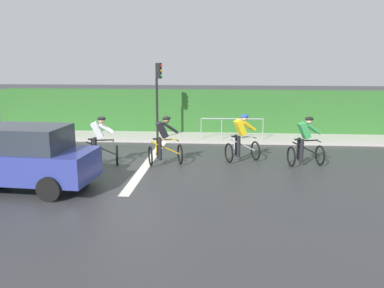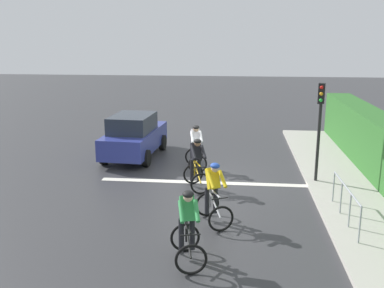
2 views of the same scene
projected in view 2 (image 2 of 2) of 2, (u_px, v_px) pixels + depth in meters
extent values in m
plane|color=#333335|center=(205.00, 179.00, 14.94)|extent=(80.00, 80.00, 0.00)
cube|color=#ADA89E|center=(366.00, 205.00, 12.51)|extent=(2.80, 19.85, 0.12)
cube|color=silver|center=(204.00, 182.00, 14.63)|extent=(7.00, 0.30, 0.01)
torus|color=black|center=(191.00, 260.00, 8.89)|extent=(0.67, 0.22, 0.68)
torus|color=black|center=(185.00, 238.00, 9.87)|extent=(0.67, 0.22, 0.68)
cylinder|color=black|center=(188.00, 237.00, 9.32)|extent=(0.28, 0.97, 0.51)
cylinder|color=black|center=(186.00, 230.00, 9.61)|extent=(0.04, 0.04, 0.55)
cylinder|color=black|center=(188.00, 226.00, 9.21)|extent=(0.21, 0.70, 0.04)
cube|color=black|center=(186.00, 218.00, 9.54)|extent=(0.15, 0.24, 0.04)
cylinder|color=black|center=(190.00, 235.00, 8.87)|extent=(0.42, 0.13, 0.03)
cube|color=green|center=(187.00, 208.00, 9.27)|extent=(0.39, 0.47, 0.57)
sphere|color=beige|center=(188.00, 197.00, 9.05)|extent=(0.20, 0.20, 0.20)
ellipsoid|color=black|center=(188.00, 194.00, 9.03)|extent=(0.30, 0.33, 0.14)
cylinder|color=black|center=(192.00, 234.00, 9.54)|extent=(0.12, 0.12, 0.74)
cylinder|color=black|center=(181.00, 234.00, 9.51)|extent=(0.12, 0.12, 0.74)
cylinder|color=green|center=(197.00, 211.00, 9.00)|extent=(0.20, 0.49, 0.37)
cylinder|color=green|center=(181.00, 212.00, 8.96)|extent=(0.20, 0.49, 0.37)
torus|color=black|center=(221.00, 219.00, 10.88)|extent=(0.65, 0.33, 0.68)
torus|color=black|center=(207.00, 204.00, 11.83)|extent=(0.65, 0.33, 0.68)
cylinder|color=silver|center=(214.00, 202.00, 11.30)|extent=(0.43, 0.92, 0.51)
cylinder|color=silver|center=(210.00, 197.00, 11.57)|extent=(0.04, 0.04, 0.55)
cylinder|color=silver|center=(215.00, 193.00, 11.18)|extent=(0.32, 0.67, 0.04)
cube|color=black|center=(210.00, 187.00, 11.50)|extent=(0.18, 0.24, 0.04)
cylinder|color=black|center=(220.00, 199.00, 10.86)|extent=(0.40, 0.20, 0.03)
cube|color=yellow|center=(213.00, 178.00, 11.24)|extent=(0.44, 0.49, 0.57)
sphere|color=beige|center=(215.00, 168.00, 11.02)|extent=(0.20, 0.20, 0.20)
ellipsoid|color=#264CB2|center=(215.00, 166.00, 11.01)|extent=(0.33, 0.35, 0.14)
cylinder|color=black|center=(215.00, 200.00, 11.52)|extent=(0.12, 0.12, 0.74)
cylinder|color=black|center=(207.00, 201.00, 11.45)|extent=(0.12, 0.12, 0.74)
cylinder|color=yellow|center=(223.00, 179.00, 11.01)|extent=(0.27, 0.47, 0.37)
cylinder|color=yellow|center=(211.00, 180.00, 10.92)|extent=(0.27, 0.47, 0.37)
torus|color=black|center=(201.00, 184.00, 13.46)|extent=(0.66, 0.28, 0.68)
torus|color=black|center=(193.00, 174.00, 14.43)|extent=(0.66, 0.28, 0.68)
cylinder|color=gold|center=(197.00, 171.00, 13.89)|extent=(0.37, 0.95, 0.51)
cylinder|color=gold|center=(195.00, 168.00, 14.17)|extent=(0.04, 0.04, 0.55)
cylinder|color=gold|center=(197.00, 163.00, 13.77)|extent=(0.28, 0.69, 0.04)
cube|color=black|center=(195.00, 159.00, 14.10)|extent=(0.17, 0.24, 0.04)
cylinder|color=black|center=(200.00, 167.00, 13.44)|extent=(0.41, 0.17, 0.03)
cube|color=black|center=(196.00, 152.00, 13.83)|extent=(0.42, 0.49, 0.57)
sphere|color=#9E7051|center=(197.00, 143.00, 13.61)|extent=(0.20, 0.20, 0.20)
ellipsoid|color=black|center=(197.00, 141.00, 13.60)|extent=(0.32, 0.34, 0.14)
cylinder|color=black|center=(199.00, 170.00, 14.11)|extent=(0.12, 0.12, 0.74)
cylinder|color=black|center=(192.00, 170.00, 14.06)|extent=(0.12, 0.12, 0.74)
cylinder|color=black|center=(203.00, 152.00, 13.59)|extent=(0.24, 0.48, 0.37)
cylinder|color=black|center=(194.00, 153.00, 13.51)|extent=(0.24, 0.48, 0.37)
torus|color=black|center=(198.00, 164.00, 15.53)|extent=(0.68, 0.21, 0.68)
torus|color=black|center=(194.00, 157.00, 16.52)|extent=(0.68, 0.21, 0.68)
cylinder|color=black|center=(196.00, 154.00, 15.96)|extent=(0.27, 0.97, 0.51)
cylinder|color=black|center=(195.00, 151.00, 16.25)|extent=(0.04, 0.04, 0.55)
cylinder|color=black|center=(196.00, 147.00, 15.85)|extent=(0.21, 0.71, 0.04)
cube|color=black|center=(195.00, 143.00, 16.18)|extent=(0.15, 0.24, 0.04)
cylinder|color=black|center=(197.00, 150.00, 15.51)|extent=(0.42, 0.13, 0.03)
cube|color=white|center=(195.00, 137.00, 15.91)|extent=(0.39, 0.47, 0.57)
sphere|color=tan|center=(196.00, 129.00, 15.69)|extent=(0.20, 0.20, 0.20)
ellipsoid|color=black|center=(196.00, 127.00, 15.68)|extent=(0.30, 0.33, 0.14)
cylinder|color=black|center=(198.00, 153.00, 16.18)|extent=(0.12, 0.12, 0.74)
cylinder|color=black|center=(192.00, 153.00, 16.15)|extent=(0.12, 0.12, 0.74)
cylinder|color=white|center=(201.00, 137.00, 15.65)|extent=(0.20, 0.49, 0.37)
cylinder|color=white|center=(192.00, 137.00, 15.61)|extent=(0.20, 0.49, 0.37)
cube|color=navy|center=(135.00, 140.00, 17.65)|extent=(1.99, 4.21, 0.80)
cube|color=#262D38|center=(132.00, 123.00, 17.23)|extent=(1.64, 2.23, 0.66)
cylinder|color=black|center=(126.00, 141.00, 19.09)|extent=(0.26, 0.65, 0.64)
cylinder|color=black|center=(163.00, 142.00, 18.81)|extent=(0.26, 0.65, 0.64)
cylinder|color=black|center=(104.00, 156.00, 16.66)|extent=(0.26, 0.65, 0.64)
cylinder|color=black|center=(146.00, 158.00, 16.38)|extent=(0.26, 0.65, 0.64)
cube|color=#EAEACC|center=(137.00, 127.00, 19.63)|extent=(0.28, 0.10, 0.16)
cube|color=#EAEACC|center=(159.00, 128.00, 19.46)|extent=(0.28, 0.10, 0.16)
cylinder|color=black|center=(318.00, 144.00, 14.18)|extent=(0.10, 0.10, 2.70)
cube|color=black|center=(321.00, 93.00, 13.69)|extent=(0.24, 0.24, 0.64)
sphere|color=red|center=(322.00, 87.00, 13.54)|extent=(0.11, 0.11, 0.11)
sphere|color=orange|center=(321.00, 94.00, 13.59)|extent=(0.11, 0.11, 0.11)
sphere|color=green|center=(321.00, 100.00, 13.64)|extent=(0.11, 0.11, 0.11)
cylinder|color=#999EA3|center=(347.00, 188.00, 11.16)|extent=(0.10, 2.64, 0.05)
cylinder|color=#999EA3|center=(333.00, 189.00, 12.56)|extent=(0.04, 0.04, 1.00)
cylinder|color=#999EA3|center=(341.00, 200.00, 11.71)|extent=(0.04, 0.04, 1.00)
cylinder|color=#999EA3|center=(350.00, 213.00, 10.85)|extent=(0.04, 0.04, 1.00)
cylinder|color=#999EA3|center=(360.00, 228.00, 10.00)|extent=(0.04, 0.04, 1.00)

